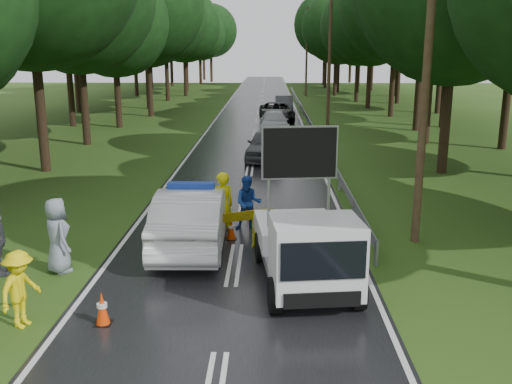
{
  "coord_description": "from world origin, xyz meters",
  "views": [
    {
      "loc": [
        0.89,
        -14.02,
        5.53
      ],
      "look_at": [
        0.51,
        2.64,
        1.3
      ],
      "focal_mm": 40.0,
      "sensor_mm": 36.0,
      "label": 1
    }
  ],
  "objects_px": {
    "officer": "(222,206)",
    "queue_car_third": "(277,112)",
    "queue_car_fourth": "(284,104)",
    "civilian": "(248,203)",
    "queue_car_second": "(274,122)",
    "police_sedan": "(192,218)",
    "queue_car_first": "(267,145)",
    "barrier": "(228,223)",
    "work_truck": "(306,248)"
  },
  "relations": [
    {
      "from": "civilian",
      "to": "queue_car_second",
      "type": "distance_m",
      "value": 21.31
    },
    {
      "from": "barrier",
      "to": "queue_car_second",
      "type": "bearing_deg",
      "value": 63.39
    },
    {
      "from": "work_truck",
      "to": "civilian",
      "type": "bearing_deg",
      "value": 102.47
    },
    {
      "from": "police_sedan",
      "to": "queue_car_fourth",
      "type": "xyz_separation_m",
      "value": [
        3.46,
        34.96,
        -0.14
      ]
    },
    {
      "from": "work_truck",
      "to": "queue_car_third",
      "type": "xyz_separation_m",
      "value": [
        -0.3,
        31.68,
        -0.27
      ]
    },
    {
      "from": "police_sedan",
      "to": "officer",
      "type": "xyz_separation_m",
      "value": [
        0.8,
        0.67,
        0.16
      ]
    },
    {
      "from": "officer",
      "to": "queue_car_second",
      "type": "distance_m",
      "value": 22.36
    },
    {
      "from": "barrier",
      "to": "officer",
      "type": "bearing_deg",
      "value": 80.18
    },
    {
      "from": "work_truck",
      "to": "queue_car_fourth",
      "type": "relative_size",
      "value": 1.08
    },
    {
      "from": "barrier",
      "to": "civilian",
      "type": "distance_m",
      "value": 2.06
    },
    {
      "from": "officer",
      "to": "queue_car_first",
      "type": "relative_size",
      "value": 0.45
    },
    {
      "from": "queue_car_third",
      "to": "queue_car_fourth",
      "type": "relative_size",
      "value": 1.18
    },
    {
      "from": "police_sedan",
      "to": "queue_car_third",
      "type": "distance_m",
      "value": 29.09
    },
    {
      "from": "civilian",
      "to": "queue_car_second",
      "type": "height_order",
      "value": "civilian"
    },
    {
      "from": "officer",
      "to": "civilian",
      "type": "relative_size",
      "value": 1.2
    },
    {
      "from": "police_sedan",
      "to": "queue_car_third",
      "type": "bearing_deg",
      "value": -96.75
    },
    {
      "from": "civilian",
      "to": "queue_car_first",
      "type": "xyz_separation_m",
      "value": [
        0.54,
        11.49,
        -0.08
      ]
    },
    {
      "from": "queue_car_third",
      "to": "civilian",
      "type": "bearing_deg",
      "value": -98.18
    },
    {
      "from": "queue_car_second",
      "to": "queue_car_fourth",
      "type": "height_order",
      "value": "queue_car_fourth"
    },
    {
      "from": "barrier",
      "to": "queue_car_third",
      "type": "bearing_deg",
      "value": 63.64
    },
    {
      "from": "officer",
      "to": "queue_car_third",
      "type": "xyz_separation_m",
      "value": [
        1.96,
        28.29,
        -0.31
      ]
    },
    {
      "from": "police_sedan",
      "to": "civilian",
      "type": "distance_m",
      "value": 2.26
    },
    {
      "from": "civilian",
      "to": "queue_car_third",
      "type": "bearing_deg",
      "value": 88.09
    },
    {
      "from": "officer",
      "to": "queue_car_second",
      "type": "xyz_separation_m",
      "value": [
        1.71,
        22.29,
        -0.35
      ]
    },
    {
      "from": "queue_car_first",
      "to": "queue_car_third",
      "type": "distance_m",
      "value": 15.81
    },
    {
      "from": "queue_car_first",
      "to": "queue_car_second",
      "type": "height_order",
      "value": "queue_car_first"
    },
    {
      "from": "barrier",
      "to": "queue_car_first",
      "type": "xyz_separation_m",
      "value": [
        1.04,
        13.49,
        -0.07
      ]
    },
    {
      "from": "queue_car_first",
      "to": "queue_car_fourth",
      "type": "height_order",
      "value": "queue_car_first"
    },
    {
      "from": "queue_car_third",
      "to": "police_sedan",
      "type": "bearing_deg",
      "value": -101.04
    },
    {
      "from": "police_sedan",
      "to": "queue_car_second",
      "type": "distance_m",
      "value": 23.09
    },
    {
      "from": "queue_car_second",
      "to": "queue_car_fourth",
      "type": "distance_m",
      "value": 12.04
    },
    {
      "from": "officer",
      "to": "queue_car_second",
      "type": "height_order",
      "value": "officer"
    },
    {
      "from": "police_sedan",
      "to": "work_truck",
      "type": "xyz_separation_m",
      "value": [
        3.05,
        -2.73,
        0.12
      ]
    },
    {
      "from": "barrier",
      "to": "queue_car_first",
      "type": "distance_m",
      "value": 13.53
    },
    {
      "from": "police_sedan",
      "to": "queue_car_second",
      "type": "height_order",
      "value": "police_sedan"
    },
    {
      "from": "queue_car_second",
      "to": "queue_car_third",
      "type": "distance_m",
      "value": 6.01
    },
    {
      "from": "barrier",
      "to": "civilian",
      "type": "xyz_separation_m",
      "value": [
        0.5,
        2.0,
        0.01
      ]
    },
    {
      "from": "work_truck",
      "to": "queue_car_third",
      "type": "height_order",
      "value": "work_truck"
    },
    {
      "from": "police_sedan",
      "to": "work_truck",
      "type": "bearing_deg",
      "value": 136.92
    },
    {
      "from": "officer",
      "to": "queue_car_first",
      "type": "xyz_separation_m",
      "value": [
        1.27,
        12.49,
        -0.25
      ]
    },
    {
      "from": "police_sedan",
      "to": "barrier",
      "type": "relative_size",
      "value": 2.11
    },
    {
      "from": "queue_car_first",
      "to": "queue_car_second",
      "type": "bearing_deg",
      "value": 94.45
    },
    {
      "from": "barrier",
      "to": "officer",
      "type": "xyz_separation_m",
      "value": [
        -0.23,
        1.0,
        0.19
      ]
    },
    {
      "from": "queue_car_second",
      "to": "officer",
      "type": "bearing_deg",
      "value": -95.71
    },
    {
      "from": "work_truck",
      "to": "queue_car_second",
      "type": "xyz_separation_m",
      "value": [
        -0.55,
        25.68,
        -0.31
      ]
    },
    {
      "from": "police_sedan",
      "to": "civilian",
      "type": "xyz_separation_m",
      "value": [
        1.53,
        1.67,
        -0.01
      ]
    },
    {
      "from": "queue_car_second",
      "to": "barrier",
      "type": "bearing_deg",
      "value": -94.95
    },
    {
      "from": "queue_car_third",
      "to": "queue_car_fourth",
      "type": "distance_m",
      "value": 6.04
    },
    {
      "from": "police_sedan",
      "to": "civilian",
      "type": "bearing_deg",
      "value": -133.83
    },
    {
      "from": "queue_car_first",
      "to": "queue_car_fourth",
      "type": "distance_m",
      "value": 21.84
    }
  ]
}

